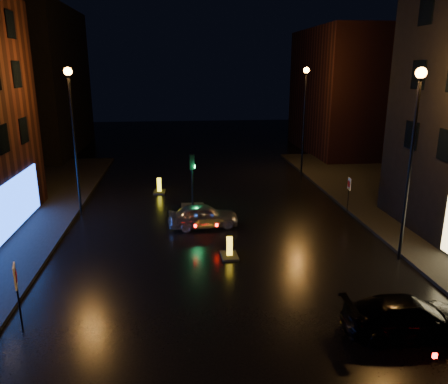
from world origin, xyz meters
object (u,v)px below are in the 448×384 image
at_px(traffic_signal, 193,202).
at_px(bollard_near, 229,252).
at_px(road_sign_right, 349,187).
at_px(silver_hatchback, 203,216).
at_px(dark_sedan, 409,317).
at_px(road_sign_left, 16,282).
at_px(bollard_far, 159,189).

relative_size(traffic_signal, bollard_near, 3.04).
bearing_deg(traffic_signal, road_sign_right, -9.43).
bearing_deg(traffic_signal, silver_hatchback, -81.20).
distance_m(traffic_signal, road_sign_right, 9.29).
height_order(dark_sedan, road_sign_left, road_sign_left).
height_order(bollard_far, road_sign_left, road_sign_left).
bearing_deg(bollard_far, road_sign_left, -100.47).
height_order(silver_hatchback, road_sign_left, road_sign_left).
distance_m(traffic_signal, road_sign_left, 13.47).
relative_size(traffic_signal, silver_hatchback, 0.92).
relative_size(silver_hatchback, road_sign_right, 1.74).
xyz_separation_m(road_sign_left, road_sign_right, (15.19, 10.44, -0.15)).
xyz_separation_m(bollard_near, road_sign_right, (7.70, 5.41, 1.41)).
relative_size(traffic_signal, dark_sedan, 0.81).
bearing_deg(road_sign_left, traffic_signal, 45.99).
bearing_deg(road_sign_left, dark_sedan, -24.08).
bearing_deg(bollard_far, traffic_signal, -59.47).
relative_size(silver_hatchback, road_sign_left, 1.60).
bearing_deg(bollard_far, bollard_near, -69.02).
height_order(traffic_signal, road_sign_left, traffic_signal).
distance_m(dark_sedan, bollard_near, 8.30).
relative_size(traffic_signal, road_sign_right, 1.60).
relative_size(silver_hatchback, bollard_near, 3.32).
height_order(bollard_near, road_sign_left, road_sign_left).
bearing_deg(dark_sedan, road_sign_right, -10.89).
bearing_deg(bollard_near, dark_sedan, -54.61).
relative_size(dark_sedan, road_sign_right, 1.98).
xyz_separation_m(bollard_near, road_sign_left, (-7.49, -5.03, 1.55)).
xyz_separation_m(traffic_signal, road_sign_left, (-6.09, -11.95, 1.26)).
bearing_deg(road_sign_left, bollard_far, 59.30).
xyz_separation_m(silver_hatchback, bollard_far, (-2.61, 7.09, -0.41)).
height_order(dark_sedan, bollard_near, dark_sedan).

